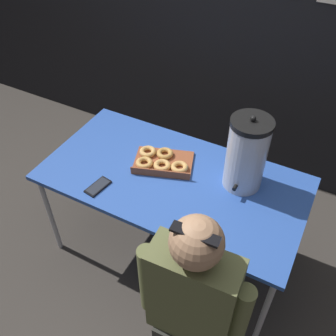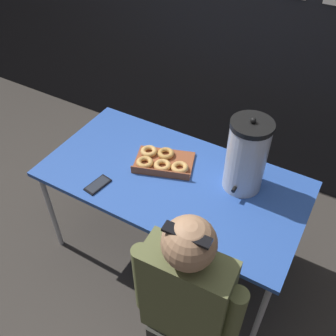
# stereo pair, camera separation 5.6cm
# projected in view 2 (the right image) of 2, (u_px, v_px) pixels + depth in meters

# --- Properties ---
(ground_plane) EXTENTS (12.00, 12.00, 0.00)m
(ground_plane) POSITION_uv_depth(u_px,v_px,m) (172.00, 250.00, 2.68)
(ground_plane) COLOR #3D3833
(folding_table) EXTENTS (1.53, 0.79, 0.73)m
(folding_table) POSITION_uv_depth(u_px,v_px,m) (173.00, 182.00, 2.21)
(folding_table) COLOR #2D56B2
(folding_table) RESTS_ON ground
(donut_box) EXTENTS (0.41, 0.34, 0.05)m
(donut_box) POSITION_uv_depth(u_px,v_px,m) (162.00, 161.00, 2.25)
(donut_box) COLOR brown
(donut_box) RESTS_ON folding_table
(coffee_urn) EXTENTS (0.22, 0.25, 0.46)m
(coffee_urn) POSITION_uv_depth(u_px,v_px,m) (246.00, 156.00, 1.99)
(coffee_urn) COLOR silver
(coffee_urn) RESTS_ON folding_table
(cell_phone) EXTENTS (0.10, 0.16, 0.01)m
(cell_phone) POSITION_uv_depth(u_px,v_px,m) (98.00, 185.00, 2.13)
(cell_phone) COLOR black
(cell_phone) RESTS_ON folding_table
(person_seated) EXTENTS (0.51, 0.22, 1.24)m
(person_seated) POSITION_uv_depth(u_px,v_px,m) (185.00, 312.00, 1.71)
(person_seated) COLOR #33332D
(person_seated) RESTS_ON ground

